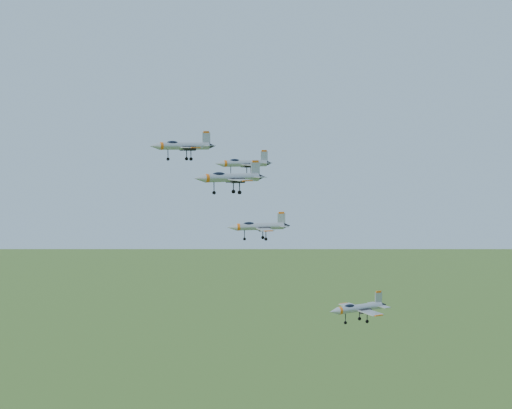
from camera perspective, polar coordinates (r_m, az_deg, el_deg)
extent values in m
cylinder|color=#969CA1|center=(125.71, -5.76, 4.68)|extent=(9.15, 2.97, 1.31)
cone|color=#969CA1|center=(123.96, -8.13, 4.65)|extent=(2.02, 1.62, 1.31)
cone|color=black|center=(127.59, -3.54, 4.70)|extent=(1.59, 1.35, 1.11)
ellipsoid|color=black|center=(124.97, -6.72, 4.90)|extent=(2.35, 1.34, 0.83)
cube|color=#969CA1|center=(123.13, -5.22, 4.56)|extent=(3.10, 4.78, 0.14)
cube|color=#969CA1|center=(128.43, -6.10, 4.57)|extent=(3.10, 4.78, 0.14)
cube|color=#969CA1|center=(127.18, -4.00, 5.31)|extent=(1.51, 0.40, 2.11)
cube|color=#E15E0F|center=(127.19, -4.01, 5.81)|extent=(1.11, 0.34, 0.35)
cylinder|color=#969CA1|center=(121.89, -0.89, 3.31)|extent=(7.87, 2.08, 1.12)
cone|color=#969CA1|center=(120.28, -2.97, 3.29)|extent=(1.68, 1.31, 1.12)
cone|color=black|center=(123.59, 1.06, 3.33)|extent=(1.32, 1.10, 0.96)
ellipsoid|color=black|center=(121.21, -1.73, 3.50)|extent=(1.99, 1.04, 0.71)
cube|color=#969CA1|center=(119.71, -0.39, 3.18)|extent=(2.44, 4.02, 0.12)
cube|color=#969CA1|center=(124.22, -1.22, 3.24)|extent=(2.44, 4.02, 0.12)
cube|color=#969CA1|center=(123.19, 0.65, 3.87)|extent=(1.30, 0.26, 1.82)
cube|color=#E15E0F|center=(123.18, 0.65, 4.32)|extent=(0.96, 0.24, 0.30)
cylinder|color=#969CA1|center=(99.50, -1.95, 2.16)|extent=(8.21, 2.88, 1.18)
cone|color=#969CA1|center=(97.52, -4.55, 2.10)|extent=(1.84, 1.50, 1.18)
cone|color=black|center=(101.60, 0.45, 2.22)|extent=(1.45, 1.25, 1.00)
ellipsoid|color=black|center=(98.65, -3.00, 2.40)|extent=(2.13, 1.25, 0.75)
cube|color=#969CA1|center=(97.31, -1.22, 1.97)|extent=(2.88, 4.33, 0.13)
cube|color=#969CA1|center=(101.88, -2.47, 2.10)|extent=(2.88, 4.33, 0.13)
cube|color=#969CA1|center=(101.09, -0.05, 2.90)|extent=(1.35, 0.39, 1.90)
cube|color=#E15E0F|center=(101.06, -0.05, 3.47)|extent=(1.00, 0.33, 0.32)
cylinder|color=#969CA1|center=(130.81, 0.34, -1.77)|extent=(8.92, 1.37, 1.29)
cone|color=#969CA1|center=(129.55, -1.95, -1.83)|extent=(1.79, 1.30, 1.29)
cone|color=black|center=(132.21, 2.49, -1.70)|extent=(1.40, 1.11, 1.09)
ellipsoid|color=black|center=(130.21, -0.59, -1.58)|extent=(2.19, 0.94, 0.82)
cube|color=#969CA1|center=(128.23, 0.74, -2.01)|extent=(2.32, 4.37, 0.14)
cube|color=#969CA1|center=(133.55, 0.11, -1.74)|extent=(2.32, 4.37, 0.14)
cube|color=#969CA1|center=(131.75, 2.04, -1.14)|extent=(1.49, 0.13, 2.08)
cube|color=#E15E0F|center=(131.64, 2.04, -0.67)|extent=(1.09, 0.15, 0.35)
cylinder|color=#969CA1|center=(119.55, 8.30, -8.19)|extent=(8.57, 3.17, 1.23)
cone|color=#969CA1|center=(116.64, 6.26, -8.50)|extent=(1.94, 1.59, 1.23)
cone|color=black|center=(122.48, 10.16, -7.90)|extent=(1.53, 1.32, 1.05)
ellipsoid|color=black|center=(118.24, 7.48, -8.10)|extent=(2.23, 1.34, 0.78)
cube|color=#969CA1|center=(117.66, 9.15, -8.53)|extent=(3.08, 4.55, 0.13)
cube|color=#969CA1|center=(121.78, 7.62, -8.05)|extent=(3.08, 4.55, 0.13)
cube|color=#969CA1|center=(121.58, 9.78, -7.37)|extent=(1.41, 0.44, 1.99)
cube|color=#E15E0F|center=(121.36, 9.79, -6.89)|extent=(1.04, 0.37, 0.33)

